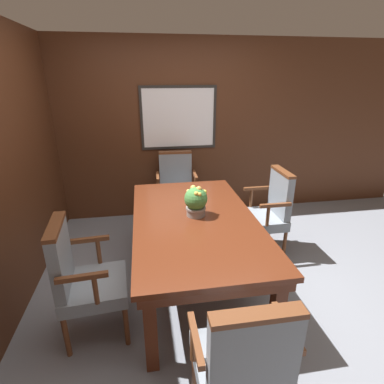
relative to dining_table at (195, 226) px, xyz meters
The scene contains 8 objects.
ground_plane 0.66m from the dining_table, 85.72° to the right, with size 14.00×14.00×0.00m, color gray.
wall_back 1.83m from the dining_table, 89.61° to the left, with size 7.20×0.08×2.45m.
dining_table is the anchor object (origin of this frame).
chair_left_near 1.07m from the dining_table, 154.27° to the right, with size 0.53×0.56×1.00m.
chair_right_far 1.04m from the dining_table, 25.81° to the left, with size 0.50×0.54×1.00m.
chair_head_far 1.39m from the dining_table, 90.54° to the left, with size 0.55×0.52×1.00m.
chair_head_near 1.38m from the dining_table, 88.98° to the right, with size 0.54×0.50×1.00m.
potted_plant 0.24m from the dining_table, 68.12° to the left, with size 0.22×0.22×0.30m.
Camera 1 is at (-0.45, -2.32, 1.98)m, focal length 28.00 mm.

